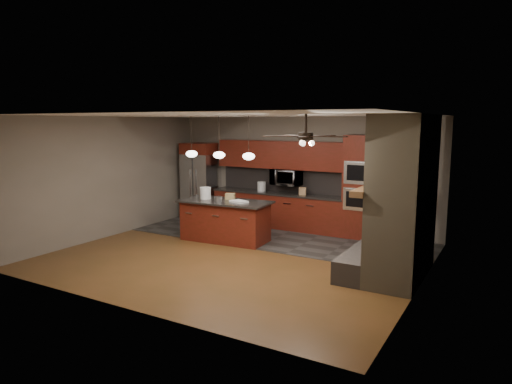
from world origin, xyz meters
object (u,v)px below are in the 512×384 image
Objects in this scene: paint_tray at (239,201)px; white_bucket at (206,193)px; microwave at (286,177)px; cardboard_box at (230,196)px; refrigerator at (201,181)px; oven_tower at (362,187)px; paint_can at (218,199)px; kitchen_island at (225,221)px; counter_bucket at (262,186)px; counter_box at (303,191)px.

white_bucket is at bearing -160.78° from paint_tray.
cardboard_box is at bearing -111.47° from microwave.
refrigerator is 5.55× the size of paint_tray.
oven_tower is 3.31m from paint_can.
kitchen_island is at bearing -108.66° from microwave.
oven_tower reaches higher than refrigerator.
paint_tray is (0.91, 0.00, -0.12)m from white_bucket.
kitchen_island is at bearing 1.43° from white_bucket.
microwave is 0.35× the size of refrigerator.
counter_bucket is (-0.05, 1.56, 0.04)m from cardboard_box.
refrigerator is 1.90m from counter_bucket.
kitchen_island is at bearing -141.83° from counter_box.
cardboard_box is (-0.39, 0.24, 0.05)m from paint_tray.
counter_bucket reaches higher than kitchen_island.
cardboard_box is at bearing 86.75° from paint_can.
paint_can is at bearing -21.63° from white_bucket.
paint_tray is at bearing -5.52° from kitchen_island.
counter_box is (0.74, 1.76, 0.05)m from paint_tray.
microwave is 2.12m from kitchen_island.
counter_box reaches higher than cardboard_box.
oven_tower is 3.61m from white_bucket.
paint_tray is at bearing -36.48° from refrigerator.
oven_tower is 8.87× the size of white_bucket.
oven_tower is 11.27× the size of cardboard_box.
oven_tower is at bearing -17.51° from counter_box.
counter_bucket is at bearing 158.42° from counter_box.
white_bucket is 2.41m from counter_box.
white_bucket is 1.47× the size of paint_can.
cardboard_box is 0.86× the size of counter_bucket.
counter_box is (3.07, 0.03, -0.06)m from refrigerator.
counter_box reaches higher than kitchen_island.
white_bucket is at bearing -152.25° from counter_box.
oven_tower is at bearing 58.20° from paint_tray.
counter_box is at bearing 0.58° from refrigerator.
paint_tray is at bearing -53.24° from cardboard_box.
white_bucket is at bearing -121.73° from microwave.
oven_tower is at bearing 0.93° from refrigerator.
cardboard_box is 1.13× the size of counter_box.
kitchen_island is 0.57m from cardboard_box.
white_bucket is 0.58m from cardboard_box.
paint_can is 0.86× the size of cardboard_box.
paint_can is (0.49, -0.19, -0.07)m from white_bucket.
paint_tray is (2.33, -1.73, -0.11)m from refrigerator.
cardboard_box is (-2.61, -1.56, -0.20)m from oven_tower.
counter_bucket is at bearing 122.84° from paint_tray.
counter_box is (1.16, 1.95, 0.01)m from paint_can.
oven_tower is 12.69× the size of counter_box.
microwave is at bearing 47.36° from cardboard_box.
counter_bucket is at bearing 2.46° from refrigerator.
counter_bucket is (0.47, 1.81, -0.03)m from white_bucket.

